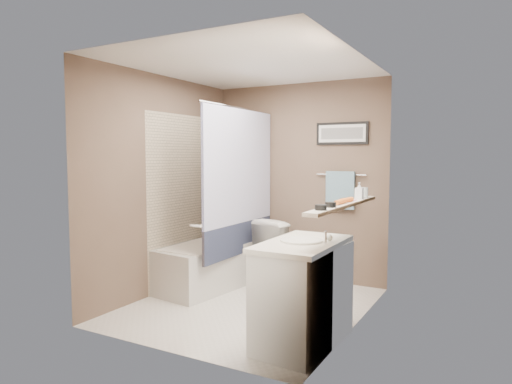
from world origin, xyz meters
The scene contains 34 objects.
ground centered at (0.00, 0.00, 0.00)m, with size 2.50×2.50×0.00m, color silver.
ceiling centered at (0.00, 0.00, 2.38)m, with size 2.20×2.50×0.04m, color white.
wall_back centered at (0.00, 1.23, 1.20)m, with size 2.20×0.04×2.40m, color brown.
wall_front centered at (0.00, -1.23, 1.20)m, with size 2.20×0.04×2.40m, color brown.
wall_left centered at (-1.08, 0.00, 1.20)m, with size 0.04×2.50×2.40m, color brown.
wall_right centered at (1.08, 0.00, 1.20)m, with size 0.04×2.50×2.40m, color brown.
tile_surround centered at (-1.09, 0.50, 1.00)m, with size 0.02×1.55×2.00m, color #C2B193.
curtain_rod centered at (-0.40, 0.50, 2.05)m, with size 0.02×0.02×1.55m, color silver.
curtain_upper centered at (-0.40, 0.50, 1.40)m, with size 0.03×1.45×1.28m, color white.
curtain_lower centered at (-0.40, 0.50, 0.58)m, with size 0.03×1.45×0.36m, color #29324E.
mirror centered at (1.09, -0.15, 1.62)m, with size 0.02×1.60×1.00m, color silver.
shelf centered at (1.04, -0.15, 1.10)m, with size 0.12×1.60×0.03m, color silver.
towel_bar centered at (0.55, 1.22, 1.30)m, with size 0.02×0.02×0.60m, color silver.
towel centered at (0.55, 1.20, 1.12)m, with size 0.34×0.05×0.44m, color #97C9DC.
art_frame centered at (0.55, 1.23, 1.78)m, with size 0.62×0.03×0.26m, color black.
art_mat centered at (0.55, 1.22, 1.78)m, with size 0.56×0.00×0.20m, color white.
art_image centered at (0.55, 1.22, 1.78)m, with size 0.50×0.00×0.13m, color #595959.
door centered at (0.55, -1.24, 1.00)m, with size 0.80×0.02×2.00m, color silver.
door_handle centered at (0.22, -1.19, 1.00)m, with size 0.02×0.02×0.10m, color silver.
bathtub centered at (-0.75, 0.46, 0.25)m, with size 0.70×1.50×0.50m, color silver.
tub_rim centered at (-0.75, 0.46, 0.50)m, with size 0.56×1.36×0.02m, color silver.
toilet centered at (0.05, 0.85, 0.40)m, with size 0.45×0.79×0.80m, color silver.
vanity centered at (0.85, -0.61, 0.40)m, with size 0.50×0.90×0.80m, color white.
countertop centered at (0.84, -0.61, 0.82)m, with size 0.54×0.96×0.04m, color beige.
sink_basin centered at (0.83, -0.61, 0.85)m, with size 0.34×0.34×0.01m, color white.
faucet_spout centered at (1.03, -0.61, 0.89)m, with size 0.02×0.02×0.10m, color silver.
faucet_knob centered at (1.03, -0.51, 0.87)m, with size 0.05×0.05×0.05m, color white.
candle_bowl_near centered at (1.04, -0.73, 1.14)m, with size 0.09×0.09×0.04m, color black.
candle_bowl_far centered at (1.04, -0.52, 1.14)m, with size 0.09×0.09×0.04m, color black.
hair_brush_front centered at (1.04, -0.27, 1.14)m, with size 0.04×0.04×0.22m, color #D2611D.
hair_brush_back centered at (1.04, -0.10, 1.14)m, with size 0.04×0.04×0.22m, color orange.
pink_comb centered at (1.04, 0.05, 1.12)m, with size 0.03×0.16×0.01m, color #F797CB.
glass_jar centered at (1.04, 0.44, 1.17)m, with size 0.08×0.08×0.10m, color silver.
soap_bottle centered at (1.04, 0.28, 1.19)m, with size 0.07×0.07×0.16m, color #999999.
Camera 1 is at (2.24, -3.93, 1.52)m, focal length 32.00 mm.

